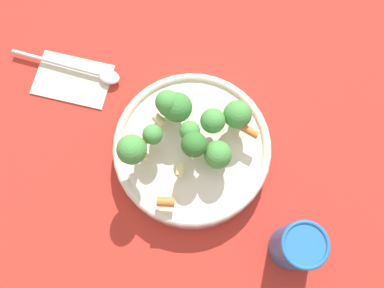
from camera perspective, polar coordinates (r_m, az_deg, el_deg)
name	(u,v)px	position (r m, az deg, el deg)	size (l,w,h in m)	color
ground_plane	(192,153)	(0.74, 0.00, -1.12)	(3.00, 3.00, 0.00)	#B72D23
bowl	(192,149)	(0.72, 0.00, -0.66)	(0.25, 0.25, 0.04)	beige
pasta_salad	(188,128)	(0.66, -0.50, 2.03)	(0.21, 0.17, 0.09)	#8CB766
cup	(298,246)	(0.69, 13.26, -12.52)	(0.07, 0.07, 0.10)	#2366B2
napkin	(73,79)	(0.81, -14.92, 7.96)	(0.15, 0.13, 0.01)	beige
spoon	(85,70)	(0.80, -13.46, 9.07)	(0.18, 0.11, 0.01)	silver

